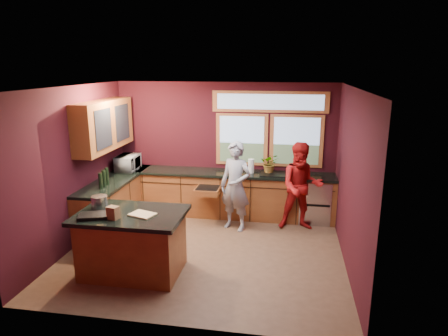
% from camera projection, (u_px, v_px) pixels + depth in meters
% --- Properties ---
extents(floor, '(4.50, 4.50, 0.00)m').
position_uv_depth(floor, '(206.00, 251.00, 6.69)').
color(floor, brown).
rests_on(floor, ground).
extents(room_shell, '(4.52, 4.02, 2.71)m').
position_uv_depth(room_shell, '(173.00, 141.00, 6.64)').
color(room_shell, black).
rests_on(room_shell, ground).
extents(back_counter, '(4.50, 0.64, 0.93)m').
position_uv_depth(back_counter, '(232.00, 194.00, 8.16)').
color(back_counter, '#612F17').
rests_on(back_counter, floor).
extents(left_counter, '(0.64, 2.30, 0.93)m').
position_uv_depth(left_counter, '(116.00, 202.00, 7.69)').
color(left_counter, '#612F17').
rests_on(left_counter, floor).
extents(island, '(1.55, 1.05, 0.95)m').
position_uv_depth(island, '(132.00, 243.00, 5.90)').
color(island, '#612F17').
rests_on(island, floor).
extents(person_grey, '(0.72, 0.60, 1.68)m').
position_uv_depth(person_grey, '(236.00, 186.00, 7.40)').
color(person_grey, slate).
rests_on(person_grey, floor).
extents(person_red, '(0.87, 0.72, 1.66)m').
position_uv_depth(person_red, '(301.00, 187.00, 7.42)').
color(person_red, '#A11212').
rests_on(person_red, floor).
extents(microwave, '(0.41, 0.59, 0.32)m').
position_uv_depth(microwave, '(128.00, 163.00, 8.13)').
color(microwave, '#999999').
rests_on(microwave, left_counter).
extents(potted_plant, '(0.36, 0.31, 0.40)m').
position_uv_depth(potted_plant, '(270.00, 163.00, 7.92)').
color(potted_plant, '#999999').
rests_on(potted_plant, back_counter).
extents(paper_towel, '(0.12, 0.12, 0.28)m').
position_uv_depth(paper_towel, '(251.00, 166.00, 7.95)').
color(paper_towel, silver).
rests_on(paper_towel, back_counter).
extents(cutting_board, '(0.41, 0.35, 0.02)m').
position_uv_depth(cutting_board, '(143.00, 214.00, 5.70)').
color(cutting_board, '#A58655').
rests_on(cutting_board, island).
extents(stock_pot, '(0.24, 0.24, 0.18)m').
position_uv_depth(stock_pot, '(99.00, 202.00, 5.99)').
color(stock_pot, '#BABABF').
rests_on(stock_pot, island).
extents(paper_bag, '(0.18, 0.15, 0.18)m').
position_uv_depth(paper_bag, '(113.00, 213.00, 5.54)').
color(paper_bag, brown).
rests_on(paper_bag, island).
extents(black_tray, '(0.47, 0.40, 0.05)m').
position_uv_depth(black_tray, '(93.00, 216.00, 5.61)').
color(black_tray, black).
rests_on(black_tray, island).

